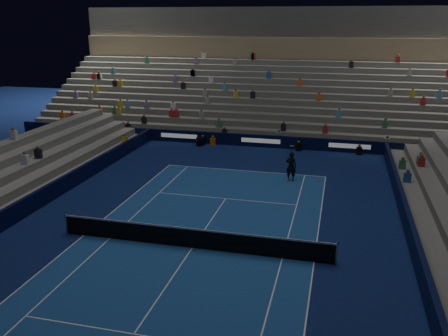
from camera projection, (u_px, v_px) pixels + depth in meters
name	position (u px, v px, depth m)	size (l,w,h in m)	color
ground	(192.00, 248.00, 21.64)	(90.00, 90.00, 0.00)	#0C1A4C
court_surface	(192.00, 248.00, 21.64)	(10.97, 23.77, 0.01)	navy
sponsor_barrier_far	(261.00, 141.00, 38.62)	(44.00, 0.25, 1.00)	black
sponsor_barrier_east	(420.00, 263.00, 19.26)	(0.25, 37.00, 1.00)	black
sponsor_barrier_west	(7.00, 217.00, 23.72)	(0.25, 37.00, 1.00)	black
grandstand_main	(278.00, 90.00, 46.46)	(44.00, 15.20, 11.20)	#5E5F5A
tennis_net	(192.00, 238.00, 21.49)	(12.90, 0.10, 1.10)	#B2B2B7
tennis_player	(291.00, 166.00, 30.45)	(0.70, 0.46, 1.92)	black
broadcast_camera	(199.00, 142.00, 39.05)	(0.67, 1.02, 0.64)	black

